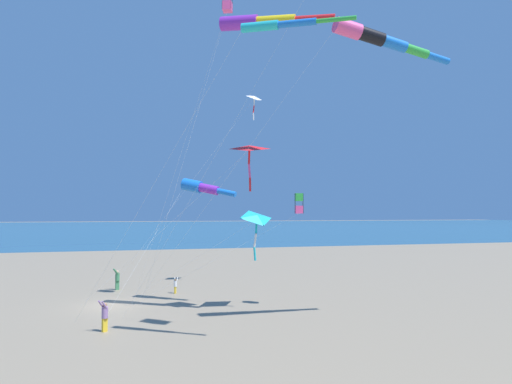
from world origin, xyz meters
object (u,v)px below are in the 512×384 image
Objects in this scene: kite_windsock_purple_drifting at (201,188)px; kite_delta_striped_overhead at (249,149)px; kite_delta_long_streamer_left at (257,219)px; kite_windsock_magenta_far_left at (378,39)px; person_child_green_jacket at (117,278)px; kite_box_small_distant at (299,204)px; kite_windsock_red_high_left at (259,22)px; person_child_grey_jacket at (175,285)px; kite_box_teal_far_right at (227,0)px; kite_delta_orange_high_right at (254,98)px; kite_windsock_green_low_center at (279,25)px; person_adult_flyer at (105,314)px.

kite_delta_striped_overhead is at bearing 33.28° from kite_windsock_purple_drifting.
kite_windsock_magenta_far_left is (6.70, 5.31, 10.24)m from kite_delta_long_streamer_left.
kite_windsock_purple_drifting is at bearing 40.95° from person_child_green_jacket.
kite_windsock_red_high_left is at bearing -55.49° from kite_box_small_distant.
kite_box_teal_far_right is at bearing 29.57° from person_child_grey_jacket.
kite_delta_orange_high_right is (-9.13, -0.86, 9.60)m from kite_box_small_distant.
kite_delta_orange_high_right is at bearing -174.64° from kite_box_small_distant.
kite_box_teal_far_right reaches higher than kite_windsock_green_low_center.
kite_box_teal_far_right is at bearing -164.04° from kite_windsock_red_high_left.
person_adult_flyer is 13.07m from person_child_green_jacket.
kite_box_teal_far_right is 2.13× the size of kite_box_small_distant.
person_child_grey_jacket is 0.07× the size of kite_windsock_magenta_far_left.
kite_windsock_red_high_left reaches higher than kite_windsock_purple_drifting.
kite_delta_striped_overhead is at bearing -36.45° from kite_delta_long_streamer_left.
kite_windsock_red_high_left is (-6.24, 0.64, 2.96)m from kite_windsock_green_low_center.
kite_box_teal_far_right reaches higher than kite_delta_striped_overhead.
kite_windsock_green_low_center is 1.32× the size of kite_delta_striped_overhead.
kite_delta_long_streamer_left is at bearing 172.17° from kite_windsock_green_low_center.
kite_windsock_magenta_far_left is 0.96× the size of kite_windsock_red_high_left.
kite_delta_orange_high_right is 1.09× the size of kite_windsock_green_low_center.
kite_box_small_distant is at bearing 103.41° from person_adult_flyer.
kite_delta_striped_overhead is (10.98, 8.69, 9.59)m from person_child_green_jacket.
person_child_green_jacket is at bearing -121.30° from person_child_grey_jacket.
kite_windsock_green_low_center reaches higher than kite_box_small_distant.
kite_box_teal_far_right is (-4.79, 7.57, 20.72)m from person_adult_flyer.
kite_delta_orange_high_right reaches higher than person_child_grey_jacket.
kite_windsock_purple_drifting is 1.00× the size of kite_delta_long_streamer_left.
kite_windsock_magenta_far_left is 7.43m from kite_windsock_red_high_left.
kite_windsock_green_low_center is at bearing 13.00° from person_child_grey_jacket.
kite_windsock_green_low_center reaches higher than kite_delta_striped_overhead.
kite_windsock_red_high_left is (-4.03, -5.89, 2.07)m from kite_windsock_magenta_far_left.
kite_box_teal_far_right reaches higher than kite_delta_long_streamer_left.
kite_delta_orange_high_right is at bearing 104.30° from person_child_grey_jacket.
kite_windsock_magenta_far_left reaches higher than kite_delta_orange_high_right.
person_child_grey_jacket is 13.45m from kite_delta_striped_overhead.
kite_delta_long_streamer_left is 4.74m from kite_delta_striped_overhead.
kite_windsock_red_high_left reaches higher than kite_delta_striped_overhead.
kite_delta_long_streamer_left is at bearing 143.55° from kite_delta_striped_overhead.
kite_windsock_purple_drifting is (-6.07, 5.94, 7.31)m from person_adult_flyer.
kite_windsock_magenta_far_left reaches higher than person_child_grey_jacket.
kite_delta_long_streamer_left is (-3.21, 9.37, 5.09)m from person_adult_flyer.
kite_windsock_purple_drifting is at bearing 135.58° from person_adult_flyer.
person_child_grey_jacket is 22.01m from kite_windsock_green_low_center.
kite_windsock_red_high_left is (11.50, -2.60, 1.68)m from kite_delta_orange_high_right.
kite_delta_orange_high_right is (-12.05, 11.39, 15.72)m from person_adult_flyer.
kite_box_teal_far_right is at bearing -131.36° from kite_delta_long_streamer_left.
kite_delta_striped_overhead is (1.11, -0.82, 4.53)m from kite_delta_long_streamer_left.
kite_windsock_magenta_far_left reaches higher than kite_delta_striped_overhead.
kite_box_small_distant is 0.58× the size of kite_windsock_magenta_far_left.
kite_windsock_purple_drifting is (5.98, -5.44, -8.41)m from kite_delta_orange_high_right.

